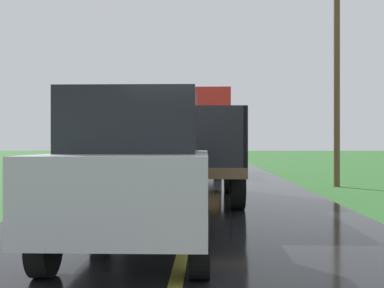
{
  "coord_description": "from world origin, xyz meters",
  "views": [
    {
      "loc": [
        0.29,
        -0.5,
        1.4
      ],
      "look_at": [
        -0.12,
        13.14,
        1.4
      ],
      "focal_mm": 44.66,
      "sensor_mm": 36.0,
      "label": 1
    }
  ],
  "objects_px": {
    "banana_truck_near": "(191,141)",
    "following_car": "(139,170)",
    "banana_truck_far": "(194,142)",
    "utility_pole_roadside": "(337,68)"
  },
  "relations": [
    {
      "from": "utility_pole_roadside",
      "to": "following_car",
      "type": "xyz_separation_m",
      "value": [
        -5.11,
        -9.85,
        -2.8
      ]
    },
    {
      "from": "banana_truck_near",
      "to": "banana_truck_far",
      "type": "distance_m",
      "value": 10.59
    },
    {
      "from": "banana_truck_near",
      "to": "banana_truck_far",
      "type": "xyz_separation_m",
      "value": [
        -0.17,
        10.58,
        0.01
      ]
    },
    {
      "from": "banana_truck_near",
      "to": "following_car",
      "type": "height_order",
      "value": "banana_truck_near"
    },
    {
      "from": "banana_truck_far",
      "to": "banana_truck_near",
      "type": "bearing_deg",
      "value": -89.05
    },
    {
      "from": "banana_truck_far",
      "to": "utility_pole_roadside",
      "type": "bearing_deg",
      "value": -55.15
    },
    {
      "from": "utility_pole_roadside",
      "to": "following_car",
      "type": "distance_m",
      "value": 11.44
    },
    {
      "from": "following_car",
      "to": "banana_truck_near",
      "type": "bearing_deg",
      "value": 85.98
    },
    {
      "from": "utility_pole_roadside",
      "to": "following_car",
      "type": "relative_size",
      "value": 1.74
    },
    {
      "from": "banana_truck_near",
      "to": "following_car",
      "type": "relative_size",
      "value": 1.42
    }
  ]
}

